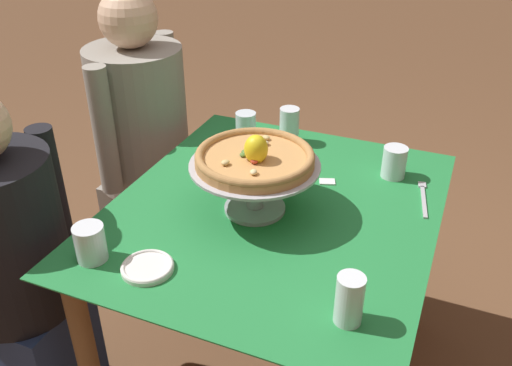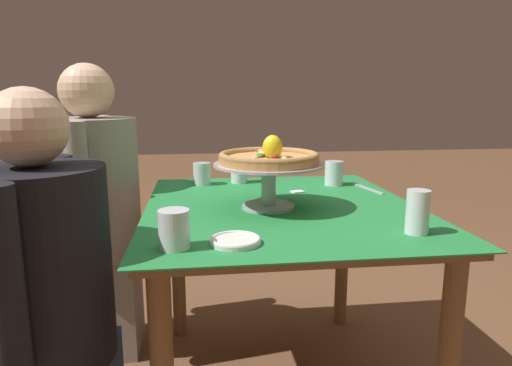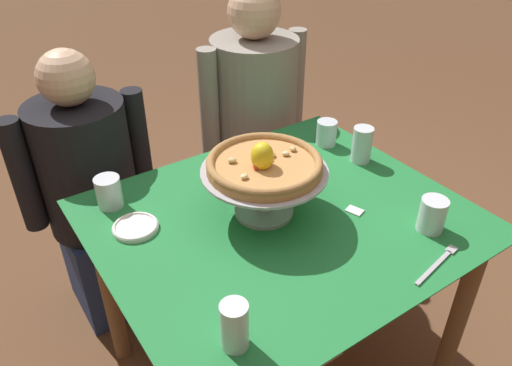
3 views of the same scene
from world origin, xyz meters
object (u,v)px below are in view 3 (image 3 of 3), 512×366
water_glass_back_right (326,134)px  diner_left (93,199)px  water_glass_front_left (235,328)px  sugar_packet (355,211)px  diner_right (254,127)px  water_glass_side_right (362,147)px  pizza_stand (264,183)px  water_glass_front_right (432,217)px  side_plate (135,227)px  pizza (264,163)px  dinner_fork (438,263)px  water_glass_back_left (109,194)px

water_glass_back_right → diner_left: size_ratio=0.08×
water_glass_front_left → diner_left: (-0.02, 1.00, -0.23)m
sugar_packet → diner_right: (0.18, 0.82, -0.12)m
water_glass_side_right → diner_right: (-0.04, 0.61, -0.17)m
pizza_stand → water_glass_front_right: 0.49m
side_plate → diner_right: size_ratio=0.11×
pizza → water_glass_front_right: bearing=-43.6°
water_glass_side_right → sugar_packet: water_glass_side_right is taller
water_glass_front_left → diner_left: diner_left is taller
water_glass_front_right → diner_right: 1.02m
water_glass_back_right → dinner_fork: size_ratio=0.46×
water_glass_side_right → diner_left: 1.02m
water_glass_front_left → water_glass_front_right: size_ratio=1.20×
pizza → water_glass_back_right: 0.51m
water_glass_front_left → dinner_fork: water_glass_front_left is taller
water_glass_back_right → water_glass_back_left: bearing=174.5°
side_plate → sugar_packet: (0.59, -0.30, -0.01)m
pizza → water_glass_front_left: (-0.33, -0.37, -0.12)m
water_glass_side_right → side_plate: bearing=174.1°
side_plate → water_glass_front_right: bearing=-34.1°
diner_left → water_glass_front_right: bearing=-53.9°
dinner_fork → sugar_packet: size_ratio=4.09×
water_glass_back_right → diner_left: bearing=152.5°
water_glass_front_left → water_glass_front_right: (0.69, 0.03, -0.01)m
water_glass_front_right → water_glass_back_left: 0.97m
water_glass_back_right → dinner_fork: 0.70m
pizza_stand → water_glass_front_right: size_ratio=3.61×
pizza_stand → pizza: size_ratio=1.11×
water_glass_front_right → dinner_fork: water_glass_front_right is taller
water_glass_front_right → water_glass_front_left: bearing=-177.7°
pizza_stand → diner_left: (-0.35, 0.63, -0.29)m
diner_left → pizza_stand: bearing=-60.8°
water_glass_back_left → diner_left: size_ratio=0.09×
pizza → sugar_packet: bearing=-33.2°
diner_right → diner_left: bearing=-177.3°
side_plate → dinner_fork: size_ratio=0.66×
side_plate → diner_left: diner_left is taller
pizza_stand → water_glass_front_left: size_ratio=3.01×
water_glass_back_right → water_glass_back_left: water_glass_back_left is taller
water_glass_front_right → diner_left: 1.22m
water_glass_front_right → sugar_packet: (-0.12, 0.19, -0.04)m
pizza_stand → side_plate: size_ratio=2.78×
water_glass_front_left → pizza_stand: bearing=47.6°
pizza_stand → water_glass_side_right: 0.47m
pizza → water_glass_back_left: (-0.37, 0.30, -0.13)m
pizza_stand → diner_left: diner_left is taller
side_plate → sugar_packet: size_ratio=2.68×
side_plate → dinner_fork: (0.62, -0.60, -0.01)m
water_glass_front_right → pizza: bearing=136.4°
pizza → sugar_packet: 0.33m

